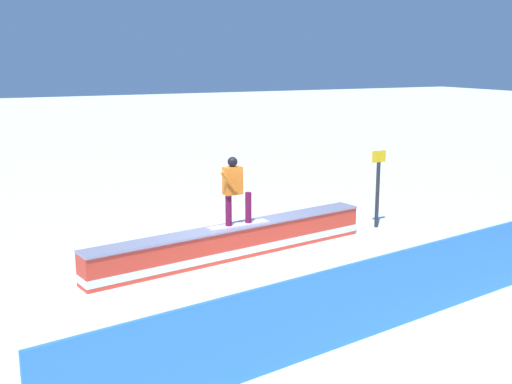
# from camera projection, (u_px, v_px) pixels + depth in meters

# --- Properties ---
(ground_plane) EXTENTS (120.00, 120.00, 0.00)m
(ground_plane) POSITION_uv_depth(u_px,v_px,m) (234.00, 257.00, 14.08)
(ground_plane) COLOR white
(grind_box) EXTENTS (7.01, 1.83, 0.72)m
(grind_box) POSITION_uv_depth(u_px,v_px,m) (234.00, 243.00, 14.01)
(grind_box) COLOR red
(grind_box) RESTS_ON ground_plane
(snowboarder) EXTENTS (1.48, 0.48, 1.53)m
(snowboarder) POSITION_uv_depth(u_px,v_px,m) (234.00, 188.00, 13.77)
(snowboarder) COLOR silver
(snowboarder) RESTS_ON grind_box
(safety_fence) EXTENTS (10.00, 1.85, 1.29)m
(safety_fence) POSITION_uv_depth(u_px,v_px,m) (358.00, 302.00, 9.79)
(safety_fence) COLOR #347BDF
(safety_fence) RESTS_ON ground_plane
(trail_marker) EXTENTS (0.40, 0.10, 2.01)m
(trail_marker) POSITION_uv_depth(u_px,v_px,m) (378.00, 187.00, 16.30)
(trail_marker) COLOR #262628
(trail_marker) RESTS_ON ground_plane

